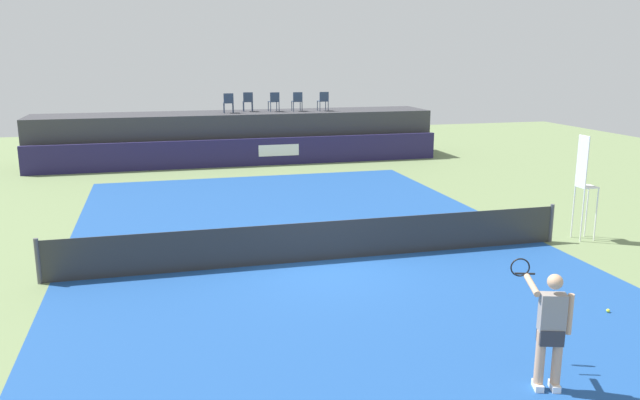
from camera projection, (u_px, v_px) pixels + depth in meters
name	position (u px, v px, depth m)	size (l,w,h in m)	color
ground_plane	(294.00, 228.00, 17.89)	(48.00, 48.00, 0.00)	#6B7F51
court_inner	(321.00, 260.00, 15.06)	(12.00, 22.00, 0.00)	#1C478C
sponsor_wall	(243.00, 153.00, 27.66)	(18.00, 0.22, 1.20)	#231E4C
spectator_platform	(237.00, 136.00, 29.25)	(18.00, 2.80, 2.20)	#38383D
spectator_chair_far_left	(228.00, 102.00, 28.48)	(0.46, 0.46, 0.89)	#2D3D56
spectator_chair_left	(248.00, 101.00, 29.23)	(0.46, 0.46, 0.89)	#2D3D56
spectator_chair_center	(274.00, 101.00, 29.23)	(0.48, 0.48, 0.89)	#2D3D56
spectator_chair_right	(297.00, 101.00, 29.36)	(0.44, 0.44, 0.89)	#2D3D56
spectator_chair_far_right	(323.00, 100.00, 29.56)	(0.46, 0.46, 0.89)	#2D3D56
umpire_chair	(584.00, 180.00, 16.45)	(0.46, 0.46, 2.76)	white
tennis_net	(321.00, 241.00, 14.96)	(12.40, 0.02, 0.95)	#2D2D2D
net_post_near	(38.00, 261.00, 13.43)	(0.10, 0.10, 1.00)	#4C4C51
net_post_far	(551.00, 223.00, 16.47)	(0.10, 0.10, 1.00)	#4C4C51
tennis_player	(550.00, 327.00, 9.08)	(0.55, 1.24, 1.77)	white
tennis_ball	(608.00, 311.00, 12.01)	(0.07, 0.07, 0.07)	#D8EA33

